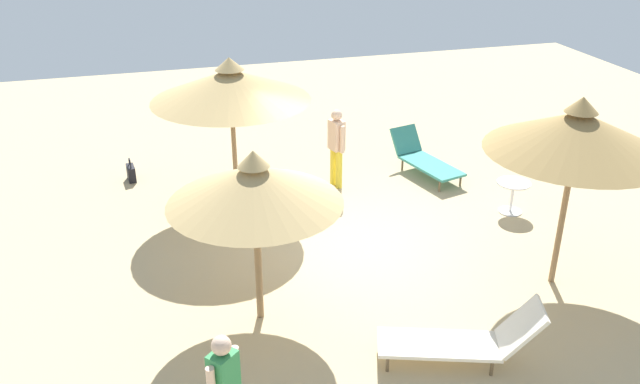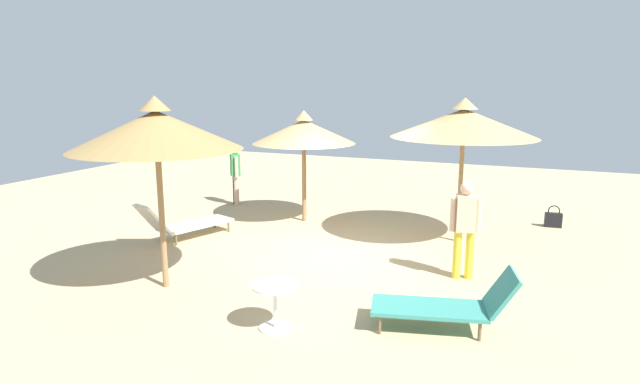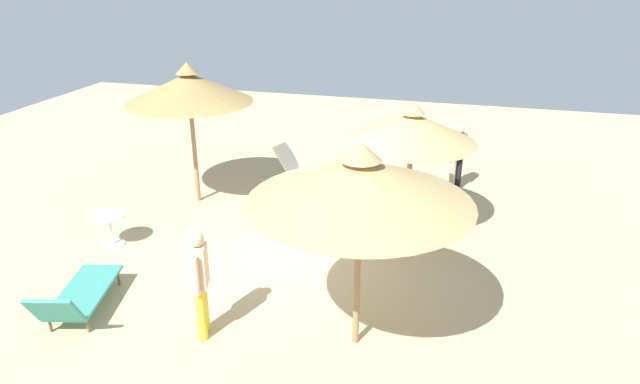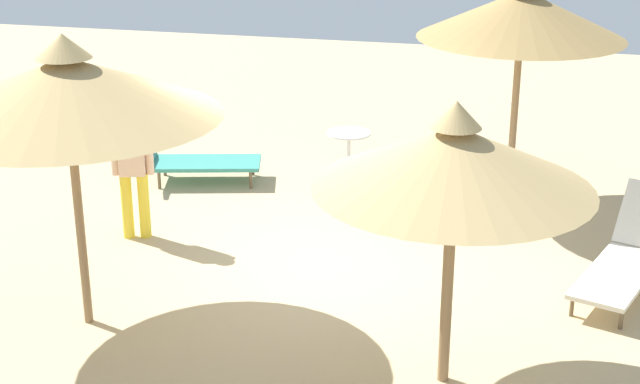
{
  "view_description": "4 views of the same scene",
  "coord_description": "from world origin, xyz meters",
  "px_view_note": "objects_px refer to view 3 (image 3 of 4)",
  "views": [
    {
      "loc": [
        -3.14,
        -9.18,
        5.58
      ],
      "look_at": [
        -0.51,
        0.05,
        0.99
      ],
      "focal_mm": 37.13,
      "sensor_mm": 36.0,
      "label": 1
    },
    {
      "loc": [
        8.76,
        3.23,
        3.1
      ],
      "look_at": [
        0.05,
        -0.43,
        1.13
      ],
      "focal_mm": 29.54,
      "sensor_mm": 36.0,
      "label": 2
    },
    {
      "loc": [
        -2.72,
        7.93,
        4.81
      ],
      "look_at": [
        -0.57,
        -0.14,
        1.27
      ],
      "focal_mm": 31.35,
      "sensor_mm": 36.0,
      "label": 3
    },
    {
      "loc": [
        -9.1,
        -2.24,
        4.47
      ],
      "look_at": [
        -0.46,
        -0.19,
        1.11
      ],
      "focal_mm": 53.61,
      "sensor_mm": 36.0,
      "label": 4
    }
  ],
  "objects_px": {
    "parasol_umbrella_far_right": "(360,181)",
    "side_table_round": "(110,224)",
    "lounge_chair_back": "(77,296)",
    "person_standing_front": "(199,278)",
    "parasol_umbrella_far_left": "(412,128)",
    "lounge_chair_near_right": "(313,173)",
    "person_standing_edge": "(457,154)",
    "parasol_umbrella_center": "(189,88)"
  },
  "relations": [
    {
      "from": "parasol_umbrella_far_right",
      "to": "side_table_round",
      "type": "relative_size",
      "value": 4.65
    },
    {
      "from": "parasol_umbrella_far_right",
      "to": "lounge_chair_back",
      "type": "distance_m",
      "value": 4.46
    },
    {
      "from": "lounge_chair_back",
      "to": "side_table_round",
      "type": "height_order",
      "value": "lounge_chair_back"
    },
    {
      "from": "lounge_chair_back",
      "to": "person_standing_front",
      "type": "relative_size",
      "value": 1.19
    },
    {
      "from": "parasol_umbrella_far_right",
      "to": "person_standing_front",
      "type": "xyz_separation_m",
      "value": [
        2.04,
        0.38,
        -1.44
      ]
    },
    {
      "from": "parasol_umbrella_far_left",
      "to": "lounge_chair_near_right",
      "type": "height_order",
      "value": "parasol_umbrella_far_left"
    },
    {
      "from": "lounge_chair_back",
      "to": "person_standing_edge",
      "type": "distance_m",
      "value": 8.01
    },
    {
      "from": "parasol_umbrella_far_left",
      "to": "parasol_umbrella_center",
      "type": "height_order",
      "value": "parasol_umbrella_center"
    },
    {
      "from": "parasol_umbrella_center",
      "to": "person_standing_front",
      "type": "relative_size",
      "value": 1.84
    },
    {
      "from": "parasol_umbrella_far_right",
      "to": "parasol_umbrella_far_left",
      "type": "bearing_deg",
      "value": -94.21
    },
    {
      "from": "parasol_umbrella_far_right",
      "to": "lounge_chair_back",
      "type": "bearing_deg",
      "value": 6.6
    },
    {
      "from": "parasol_umbrella_far_right",
      "to": "person_standing_front",
      "type": "bearing_deg",
      "value": 10.46
    },
    {
      "from": "lounge_chair_near_right",
      "to": "person_standing_edge",
      "type": "xyz_separation_m",
      "value": [
        -3.08,
        -0.65,
        0.51
      ]
    },
    {
      "from": "parasol_umbrella_far_left",
      "to": "parasol_umbrella_center",
      "type": "xyz_separation_m",
      "value": [
        4.45,
        -0.33,
        0.38
      ]
    },
    {
      "from": "person_standing_edge",
      "to": "person_standing_front",
      "type": "height_order",
      "value": "person_standing_front"
    },
    {
      "from": "person_standing_edge",
      "to": "side_table_round",
      "type": "relative_size",
      "value": 2.52
    },
    {
      "from": "parasol_umbrella_far_left",
      "to": "side_table_round",
      "type": "bearing_deg",
      "value": 20.5
    },
    {
      "from": "side_table_round",
      "to": "lounge_chair_back",
      "type": "bearing_deg",
      "value": 112.27
    },
    {
      "from": "parasol_umbrella_far_left",
      "to": "person_standing_front",
      "type": "bearing_deg",
      "value": 59.18
    },
    {
      "from": "parasol_umbrella_far_left",
      "to": "lounge_chair_back",
      "type": "bearing_deg",
      "value": 43.02
    },
    {
      "from": "person_standing_front",
      "to": "side_table_round",
      "type": "relative_size",
      "value": 2.61
    },
    {
      "from": "lounge_chair_near_right",
      "to": "side_table_round",
      "type": "xyz_separation_m",
      "value": [
        2.77,
        3.53,
        0.06
      ]
    },
    {
      "from": "parasol_umbrella_far_left",
      "to": "person_standing_edge",
      "type": "bearing_deg",
      "value": -109.09
    },
    {
      "from": "parasol_umbrella_center",
      "to": "lounge_chair_near_right",
      "type": "relative_size",
      "value": 1.4
    },
    {
      "from": "lounge_chair_near_right",
      "to": "parasol_umbrella_far_left",
      "type": "bearing_deg",
      "value": 144.22
    },
    {
      "from": "parasol_umbrella_far_left",
      "to": "side_table_round",
      "type": "distance_m",
      "value": 5.63
    },
    {
      "from": "parasol_umbrella_far_left",
      "to": "person_standing_edge",
      "type": "height_order",
      "value": "parasol_umbrella_far_left"
    },
    {
      "from": "parasol_umbrella_center",
      "to": "lounge_chair_near_right",
      "type": "height_order",
      "value": "parasol_umbrella_center"
    },
    {
      "from": "person_standing_edge",
      "to": "side_table_round",
      "type": "xyz_separation_m",
      "value": [
        5.84,
        4.18,
        -0.45
      ]
    },
    {
      "from": "parasol_umbrella_far_right",
      "to": "person_standing_front",
      "type": "relative_size",
      "value": 1.78
    },
    {
      "from": "parasol_umbrella_center",
      "to": "lounge_chair_back",
      "type": "relative_size",
      "value": 1.55
    },
    {
      "from": "parasol_umbrella_far_right",
      "to": "person_standing_edge",
      "type": "bearing_deg",
      "value": -100.32
    },
    {
      "from": "person_standing_edge",
      "to": "parasol_umbrella_far_left",
      "type": "bearing_deg",
      "value": 70.91
    },
    {
      "from": "lounge_chair_back",
      "to": "person_standing_front",
      "type": "xyz_separation_m",
      "value": [
        -1.91,
        -0.08,
        0.56
      ]
    },
    {
      "from": "person_standing_front",
      "to": "lounge_chair_back",
      "type": "bearing_deg",
      "value": 2.43
    },
    {
      "from": "parasol_umbrella_far_left",
      "to": "side_table_round",
      "type": "relative_size",
      "value": 4.13
    },
    {
      "from": "parasol_umbrella_center",
      "to": "lounge_chair_back",
      "type": "xyz_separation_m",
      "value": [
        -0.23,
        4.26,
        -2.08
      ]
    },
    {
      "from": "lounge_chair_near_right",
      "to": "person_standing_front",
      "type": "distance_m",
      "value": 5.52
    },
    {
      "from": "parasol_umbrella_far_left",
      "to": "parasol_umbrella_center",
      "type": "bearing_deg",
      "value": -4.31
    },
    {
      "from": "lounge_chair_near_right",
      "to": "parasol_umbrella_far_right",
      "type": "bearing_deg",
      "value": 111.59
    },
    {
      "from": "parasol_umbrella_far_left",
      "to": "lounge_chair_near_right",
      "type": "xyz_separation_m",
      "value": [
        2.28,
        -1.64,
        -1.69
      ]
    },
    {
      "from": "lounge_chair_back",
      "to": "side_table_round",
      "type": "xyz_separation_m",
      "value": [
        0.84,
        -2.04,
        0.07
      ]
    }
  ]
}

